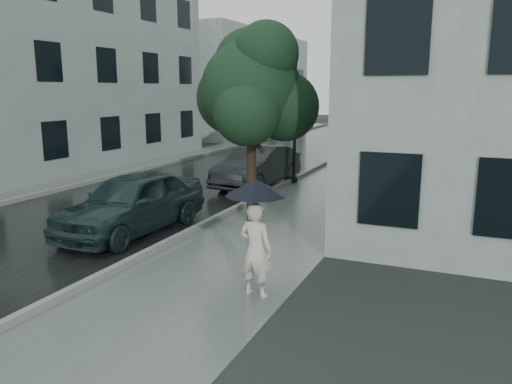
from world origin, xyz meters
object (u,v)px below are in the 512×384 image
at_px(lamp_post, 291,111).
at_px(street_tree, 253,89).
at_px(car_near, 132,202).
at_px(pedestrian, 256,250).
at_px(car_far, 257,166).

bearing_deg(lamp_post, street_tree, -82.96).
distance_m(lamp_post, car_near, 8.42).
bearing_deg(pedestrian, car_near, -22.40).
xyz_separation_m(street_tree, lamp_post, (-1.01, 5.94, -0.82)).
height_order(pedestrian, car_near, pedestrian).
bearing_deg(lamp_post, pedestrian, -76.41).
relative_size(lamp_post, car_near, 1.06).
xyz_separation_m(lamp_post, car_near, (-1.39, -8.06, -1.98)).
xyz_separation_m(street_tree, car_near, (-2.40, -2.12, -2.80)).
bearing_deg(street_tree, pedestrian, -65.94).
relative_size(street_tree, lamp_post, 1.09).
relative_size(car_near, car_far, 1.00).
relative_size(pedestrian, street_tree, 0.32).
bearing_deg(car_far, lamp_post, 57.71).
relative_size(pedestrian, car_near, 0.37).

